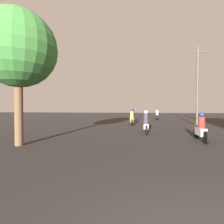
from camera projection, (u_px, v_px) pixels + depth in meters
motorcycle_white at (201, 130)px, 8.80m from camera, size 0.60×2.00×1.47m
motorcycle_silver at (146, 124)px, 11.53m from camera, size 0.60×2.00×1.53m
motorcycle_orange at (132, 119)px, 17.09m from camera, size 0.60×2.01×1.58m
motorcycle_blue at (133, 116)px, 21.63m from camera, size 0.60×2.00×1.59m
motorcycle_black at (157, 115)px, 24.37m from camera, size 0.60×2.11×1.65m
utility_pole_far at (197, 85)px, 16.28m from camera, size 1.60×0.20×7.38m
street_tree at (18, 49)px, 7.73m from camera, size 3.40×3.40×6.01m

